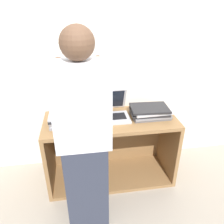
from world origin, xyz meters
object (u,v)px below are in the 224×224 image
object	(u,v)px
person	(84,141)
laptop_stack_right	(150,112)
laptop_open	(110,112)
laptop_stack_left	(69,117)

from	to	relation	value
person	laptop_stack_right	bearing A→B (deg)	36.26
laptop_stack_right	laptop_open	bearing A→B (deg)	171.66
laptop_stack_left	laptop_stack_right	distance (m)	0.80
laptop_stack_left	laptop_stack_right	size ratio (longest dim) A/B	0.96
laptop_open	laptop_stack_left	world-z (taller)	laptop_open
laptop_stack_left	person	size ratio (longest dim) A/B	0.23
laptop_open	person	xyz separation A→B (m)	(-0.28, -0.55, 0.05)
laptop_stack_right	person	distance (m)	0.84
laptop_stack_right	person	size ratio (longest dim) A/B	0.24
laptop_open	laptop_stack_right	size ratio (longest dim) A/B	0.92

